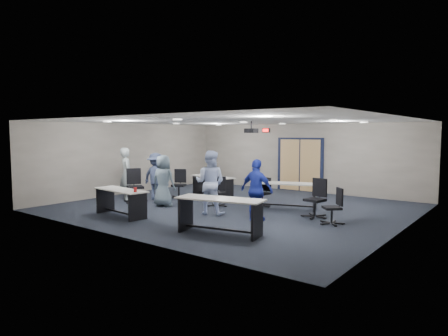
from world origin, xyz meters
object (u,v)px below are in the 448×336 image
Objects in this scene: chair_back_c at (262,192)px; chair_back_d at (315,198)px; person_back at (156,176)px; chair_loose_left at (135,186)px; person_plaid at (163,181)px; table_front_right at (220,210)px; person_gray at (126,174)px; person_lightblue at (210,183)px; chair_back_b at (217,192)px; person_navy at (257,190)px; table_front_left at (121,198)px; chair_loose_right at (332,206)px; table_back_right at (286,191)px; table_back_left at (212,183)px; chair_back_a at (179,184)px.

chair_back_d is at bearing -6.53° from chair_back_c.
chair_back_d is at bearing -178.71° from person_back.
person_plaid is at bearing -55.43° from chair_loose_left.
table_front_right is 5.66m from person_gray.
table_front_right is 1.18× the size of person_lightblue.
chair_back_b reaches higher than chair_back_c.
person_navy is (-0.09, 1.69, 0.25)m from table_front_right.
chair_loose_right reaches higher than table_front_left.
person_navy is (5.31, 0.04, -0.09)m from person_gray.
person_navy is (1.01, -1.87, 0.36)m from chair_back_c.
chair_back_d is at bearing -46.92° from table_back_right.
table_back_left is 1.07× the size of person_gray.
person_plaid is 2.00m from person_lightblue.
person_lightblue is at bearing -117.11° from chair_loose_right.
person_gray is 3.78m from person_lightblue.
chair_loose_left is at bearing -124.24° from chair_loose_right.
chair_back_d is at bearing -28.65° from chair_back_a.
table_front_left is at bearing -148.20° from table_back_right.
chair_loose_left is (-3.74, -1.99, 0.11)m from chair_back_c.
table_front_left is 1.68× the size of chair_loose_left.
chair_loose_right is at bearing -49.84° from table_back_right.
person_lightblue reaches higher than person_navy.
chair_loose_right is 3.42m from person_lightblue.
chair_loose_left is 1.26m from person_plaid.
table_back_left is at bearing 97.78° from table_front_left.
table_back_right is at bearing -161.17° from person_plaid.
chair_back_b is at bearing 72.53° from table_front_left.
table_back_left is 1.07× the size of person_lightblue.
table_front_right is at bearing 93.93° from person_navy.
table_back_right is at bearing -168.81° from person_back.
person_gray reaches higher than chair_back_c.
table_back_left is at bearing 2.57° from chair_loose_left.
chair_back_d is (2.05, -0.54, 0.08)m from chair_back_c.
chair_back_b is 0.51× the size of person_gray.
chair_loose_left is at bearing -7.08° from person_plaid.
table_back_right is 2.27× the size of chair_back_c.
person_plaid is at bearing -77.52° from table_back_left.
person_plaid is (-4.56, -1.33, 0.28)m from chair_back_d.
chair_back_b is at bearing -171.32° from table_back_right.
person_gray is (-1.07, -1.46, 0.40)m from chair_back_a.
chair_back_c is 0.81× the size of chair_loose_left.
chair_back_b is at bearing -164.86° from chair_back_d.
chair_back_d is at bearing 41.39° from table_front_left.
chair_back_b is at bearing 117.11° from table_front_right.
person_navy reaches higher than person_plaid.
chair_back_b is 2.59m from person_back.
table_front_right is at bearing 7.90° from table_front_left.
person_back reaches higher than chair_back_b.
table_back_left is 2.54m from chair_back_c.
chair_back_b is at bearing -131.92° from person_gray.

